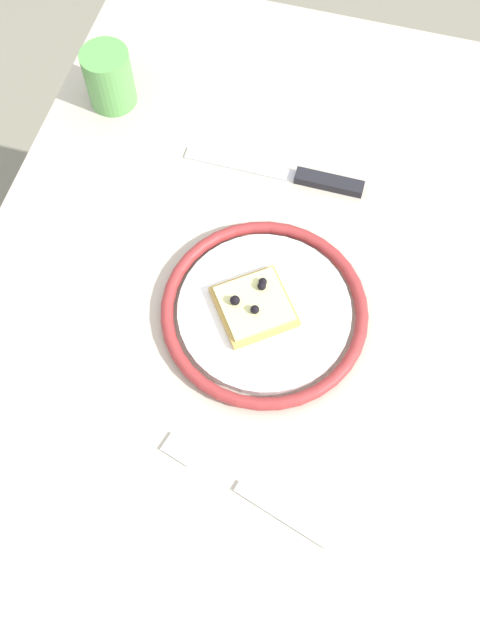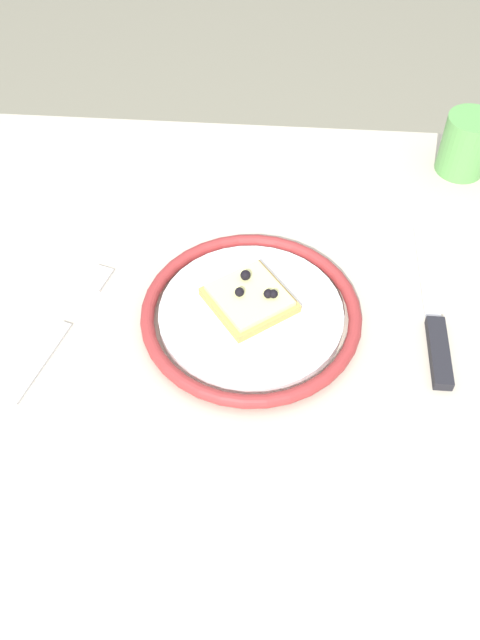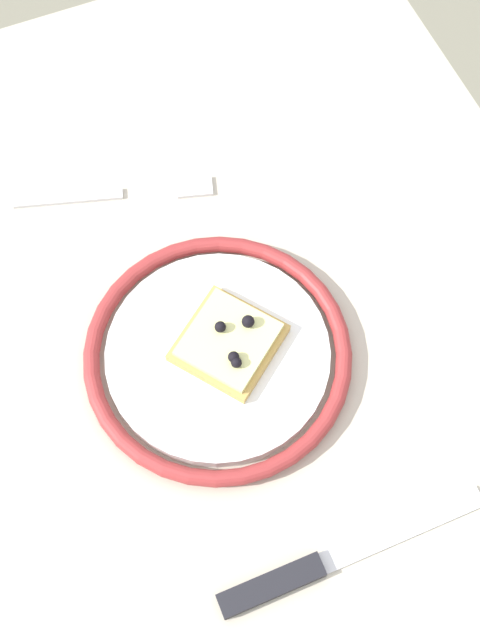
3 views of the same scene
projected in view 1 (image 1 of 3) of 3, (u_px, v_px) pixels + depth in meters
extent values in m
plane|color=gray|center=(276.00, 454.00, 1.49)|extent=(6.00, 6.00, 0.00)
cube|color=#BCB29E|center=(306.00, 313.00, 0.80)|extent=(0.98, 0.83, 0.04)
cylinder|color=#4C4742|center=(0.00, 604.00, 1.02)|extent=(0.05, 0.05, 0.74)
cylinder|color=#4C4742|center=(170.00, 171.00, 1.37)|extent=(0.05, 0.05, 0.74)
cylinder|color=white|center=(264.00, 312.00, 0.78)|extent=(0.20, 0.20, 0.01)
torus|color=maroon|center=(264.00, 310.00, 0.77)|extent=(0.24, 0.24, 0.01)
cube|color=tan|center=(254.00, 307.00, 0.76)|extent=(0.12, 0.12, 0.01)
cube|color=#E5E392|center=(254.00, 304.00, 0.76)|extent=(0.10, 0.10, 0.01)
sphere|color=black|center=(262.00, 286.00, 0.76)|extent=(0.01, 0.01, 0.01)
sphere|color=black|center=(235.00, 300.00, 0.75)|extent=(0.01, 0.01, 0.01)
sphere|color=black|center=(255.00, 309.00, 0.75)|extent=(0.01, 0.01, 0.01)
sphere|color=black|center=(262.00, 285.00, 0.76)|extent=(0.01, 0.01, 0.01)
cube|color=silver|center=(240.00, 164.00, 0.87)|extent=(0.02, 0.15, 0.00)
cube|color=black|center=(329.00, 182.00, 0.85)|extent=(0.02, 0.09, 0.01)
cube|color=silver|center=(281.00, 514.00, 0.69)|extent=(0.04, 0.11, 0.00)
cube|color=silver|center=(180.00, 450.00, 0.71)|extent=(0.03, 0.04, 0.00)
cylinder|color=#599E4C|center=(109.00, 78.00, 0.88)|extent=(0.07, 0.07, 0.08)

